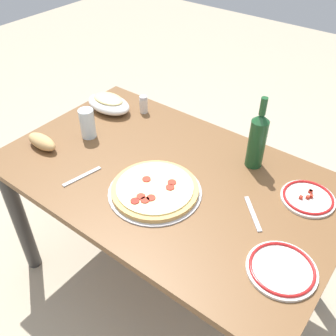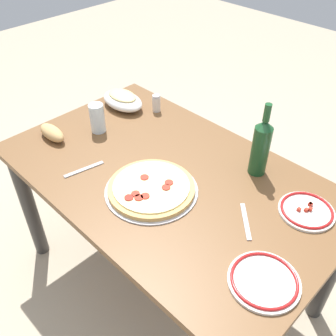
# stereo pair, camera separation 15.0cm
# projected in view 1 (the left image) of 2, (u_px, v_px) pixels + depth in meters

# --- Properties ---
(ground_plane) EXTENTS (8.00, 8.00, 0.00)m
(ground_plane) POSITION_uv_depth(u_px,v_px,m) (168.00, 278.00, 1.98)
(ground_plane) COLOR tan
(ground_plane) RESTS_ON ground
(dining_table) EXTENTS (1.37, 0.84, 0.71)m
(dining_table) POSITION_uv_depth(u_px,v_px,m) (168.00, 194.00, 1.60)
(dining_table) COLOR brown
(dining_table) RESTS_ON ground
(pepperoni_pizza) EXTENTS (0.35, 0.35, 0.03)m
(pepperoni_pizza) POSITION_uv_depth(u_px,v_px,m) (155.00, 190.00, 1.43)
(pepperoni_pizza) COLOR #B7B7BC
(pepperoni_pizza) RESTS_ON dining_table
(baked_pasta_dish) EXTENTS (0.24, 0.15, 0.08)m
(baked_pasta_dish) POSITION_uv_depth(u_px,v_px,m) (109.00, 103.00, 1.88)
(baked_pasta_dish) COLOR white
(baked_pasta_dish) RESTS_ON dining_table
(wine_bottle) EXTENTS (0.07, 0.07, 0.31)m
(wine_bottle) POSITION_uv_depth(u_px,v_px,m) (257.00, 139.00, 1.49)
(wine_bottle) COLOR #194723
(wine_bottle) RESTS_ON dining_table
(water_glass) EXTENTS (0.07, 0.07, 0.14)m
(water_glass) POSITION_uv_depth(u_px,v_px,m) (87.00, 123.00, 1.69)
(water_glass) COLOR silver
(water_glass) RESTS_ON dining_table
(side_plate_near) EXTENTS (0.22, 0.22, 0.02)m
(side_plate_near) POSITION_uv_depth(u_px,v_px,m) (282.00, 269.00, 1.16)
(side_plate_near) COLOR white
(side_plate_near) RESTS_ON dining_table
(side_plate_far) EXTENTS (0.20, 0.20, 0.02)m
(side_plate_far) POSITION_uv_depth(u_px,v_px,m) (308.00, 198.00, 1.41)
(side_plate_far) COLOR white
(side_plate_far) RESTS_ON dining_table
(bread_loaf) EXTENTS (0.16, 0.07, 0.06)m
(bread_loaf) POSITION_uv_depth(u_px,v_px,m) (42.00, 142.00, 1.64)
(bread_loaf) COLOR tan
(bread_loaf) RESTS_ON dining_table
(spice_shaker) EXTENTS (0.04, 0.04, 0.09)m
(spice_shaker) POSITION_uv_depth(u_px,v_px,m) (144.00, 104.00, 1.86)
(spice_shaker) COLOR silver
(spice_shaker) RESTS_ON dining_table
(fork_left) EXTENTS (0.05, 0.17, 0.00)m
(fork_left) POSITION_uv_depth(u_px,v_px,m) (82.00, 176.00, 1.51)
(fork_left) COLOR #B7B7BC
(fork_left) RESTS_ON dining_table
(fork_right) EXTENTS (0.13, 0.13, 0.00)m
(fork_right) POSITION_uv_depth(u_px,v_px,m) (253.00, 213.00, 1.35)
(fork_right) COLOR #B7B7BC
(fork_right) RESTS_ON dining_table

